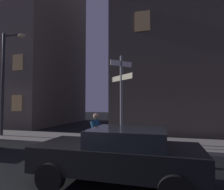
# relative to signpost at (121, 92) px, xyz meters

# --- Properties ---
(sidewalk_kerb) EXTENTS (40.00, 2.82, 0.14)m
(sidewalk_kerb) POSITION_rel_signpost_xyz_m (-0.80, 0.99, -2.39)
(sidewalk_kerb) COLOR gray
(sidewalk_kerb) RESTS_ON ground_plane
(signpost) EXTENTS (1.25, 1.25, 3.98)m
(signpost) POSITION_rel_signpost_xyz_m (0.00, 0.00, 0.00)
(signpost) COLOR gray
(signpost) RESTS_ON sidewalk_kerb
(street_lamp) EXTENTS (1.54, 0.28, 5.94)m
(street_lamp) POSITION_rel_signpost_xyz_m (-6.99, 0.54, 1.19)
(street_lamp) COLOR #2D2D30
(street_lamp) RESTS_ON sidewalk_kerb
(car_far_oncoming) EXTENTS (4.06, 1.92, 1.34)m
(car_far_oncoming) POSITION_rel_signpost_xyz_m (0.82, -3.80, -1.73)
(car_far_oncoming) COLOR black
(car_far_oncoming) RESTS_ON ground_plane
(cyclist) EXTENTS (1.82, 0.36, 1.61)m
(cyclist) POSITION_rel_signpost_xyz_m (-0.50, -2.00, -1.71)
(cyclist) COLOR black
(cyclist) RESTS_ON ground_plane
(building_left_block) EXTENTS (10.36, 9.64, 15.20)m
(building_left_block) POSITION_rel_signpost_xyz_m (-12.62, 8.19, 5.14)
(building_left_block) COLOR #6B6056
(building_left_block) RESTS_ON ground_plane
(building_right_block) EXTENTS (12.74, 9.72, 17.57)m
(building_right_block) POSITION_rel_signpost_xyz_m (4.89, 7.70, 6.33)
(building_right_block) COLOR #4C443D
(building_right_block) RESTS_ON ground_plane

